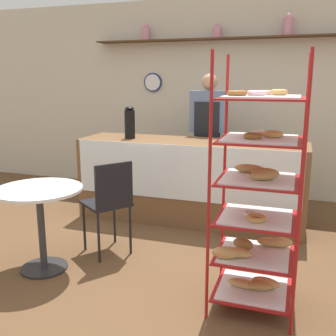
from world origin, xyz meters
TOP-DOWN VIEW (x-y plane):
  - ground_plane at (0.00, 0.00)m, footprint 14.00×14.00m
  - back_wall at (-0.00, 2.54)m, footprint 10.00×0.30m
  - display_counter at (0.00, 1.26)m, footprint 2.58×0.68m
  - pastry_rack at (0.91, -0.34)m, footprint 0.58×0.55m
  - person_worker at (0.08, 1.78)m, footprint 0.44×0.23m
  - cafe_table at (-0.88, -0.35)m, footprint 0.73×0.73m
  - cafe_chair at (-0.44, 0.09)m, footprint 0.53×0.53m
  - coffee_carafe at (-0.73, 1.20)m, footprint 0.12×0.12m
  - donut_tray_counter at (0.57, 1.33)m, footprint 0.48×0.29m

SIDE VIEW (x-z plane):
  - ground_plane at x=0.00m, z-range 0.00..0.00m
  - display_counter at x=0.00m, z-range 0.00..0.94m
  - cafe_table at x=-0.88m, z-range 0.19..0.92m
  - cafe_chair at x=-0.44m, z-range 0.11..1.01m
  - pastry_rack at x=0.91m, z-range -0.11..1.68m
  - person_worker at x=0.08m, z-range 0.08..1.76m
  - donut_tray_counter at x=0.57m, z-range 0.93..0.98m
  - coffee_carafe at x=-0.73m, z-range 0.93..1.31m
  - back_wall at x=0.00m, z-range 0.01..2.71m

